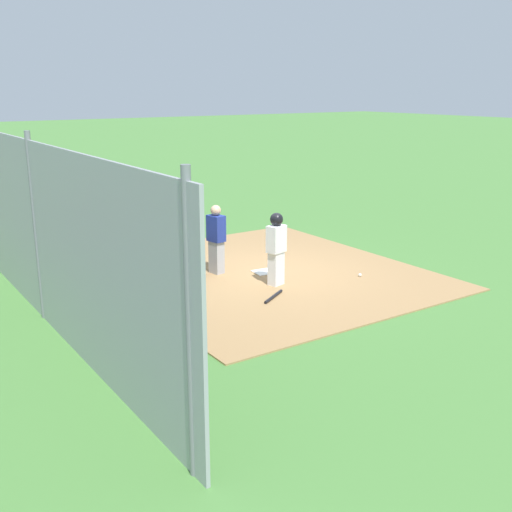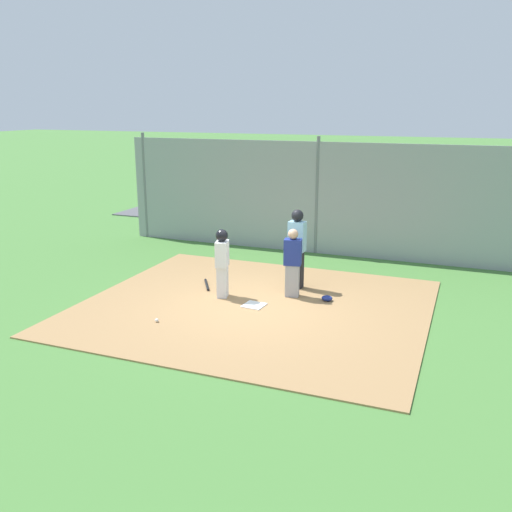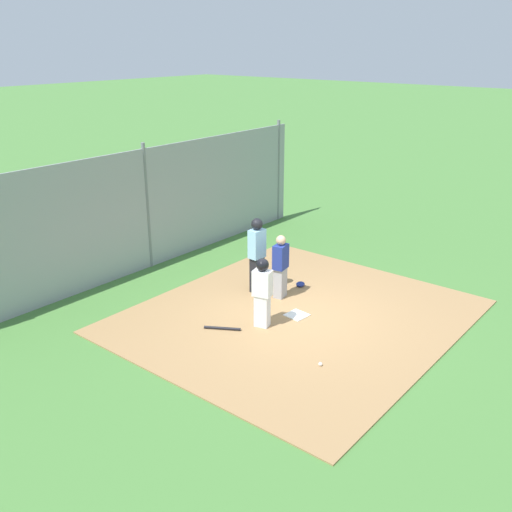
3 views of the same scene
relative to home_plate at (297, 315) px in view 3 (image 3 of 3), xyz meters
name	(u,v)px [view 3 (image 3 of 3)]	position (x,y,z in m)	size (l,w,h in m)	color
ground_plane	(297,317)	(0.00, 0.00, -0.04)	(140.00, 140.00, 0.00)	#477A38
dirt_infield	(297,316)	(0.00, 0.00, -0.03)	(7.20, 6.40, 0.03)	#9E774C
home_plate	(297,315)	(0.00, 0.00, 0.00)	(0.44, 0.44, 0.02)	white
catcher	(281,266)	(-0.56, -0.89, 0.78)	(0.42, 0.32, 1.54)	#9E9EA3
umpire	(257,253)	(-0.46, -1.52, 0.98)	(0.39, 0.28, 1.85)	black
runner	(262,289)	(0.87, -0.29, 0.85)	(0.35, 0.43, 1.54)	silver
baseball_bat	(222,328)	(1.54, -0.84, 0.02)	(0.06, 0.06, 0.79)	black
catcher_mask	(300,284)	(-1.37, -0.87, 0.05)	(0.24, 0.20, 0.12)	navy
baseball	(320,364)	(1.45, 1.57, 0.03)	(0.07, 0.07, 0.07)	white
backstop_fence	(147,209)	(0.00, -4.87, 1.56)	(12.00, 0.10, 3.35)	#93999E
parking_lot	(44,228)	(0.00, -10.12, -0.02)	(18.00, 5.20, 0.04)	#515156
parked_car_red	(187,175)	(-6.61, -10.19, 0.57)	(4.42, 2.39, 1.28)	maroon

